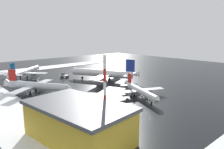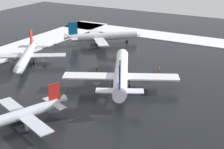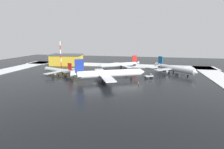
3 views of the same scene
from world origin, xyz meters
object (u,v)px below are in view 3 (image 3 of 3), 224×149
at_px(airplane_parked_portside, 59,70).
at_px(airplane_far_rear, 120,65).
at_px(ground_crew_by_nose_gear, 139,83).
at_px(airplane_parked_starboard, 108,74).
at_px(cargo_hangar, 66,60).
at_px(antenna_mast, 61,54).
at_px(pushback_tug, 149,76).
at_px(ground_crew_beside_wing, 126,75).
at_px(airplane_distant_tail, 174,68).

bearing_deg(airplane_parked_portside, airplane_far_rear, -119.27).
xyz_separation_m(airplane_parked_portside, ground_crew_by_nose_gear, (-48.77, 14.33, -1.62)).
distance_m(airplane_parked_starboard, airplane_parked_portside, 34.07).
relative_size(airplane_parked_portside, cargo_hangar, 0.95).
bearing_deg(airplane_parked_portside, antenna_mast, -43.22).
bearing_deg(pushback_tug, airplane_parked_portside, 151.30).
bearing_deg(antenna_mast, ground_crew_by_nose_gear, 145.11).
bearing_deg(pushback_tug, cargo_hangar, 121.54).
bearing_deg(airplane_parked_portside, ground_crew_by_nose_gear, -175.06).
bearing_deg(airplane_parked_starboard, airplane_parked_portside, 138.61).
relative_size(pushback_tug, antenna_mast, 0.26).
bearing_deg(ground_crew_by_nose_gear, ground_crew_beside_wing, 1.77).
distance_m(airplane_parked_starboard, ground_crew_beside_wing, 15.34).
xyz_separation_m(airplane_parked_portside, airplane_far_rear, (-32.84, -26.99, 0.50)).
bearing_deg(airplane_parked_starboard, antenna_mast, 114.47).
bearing_deg(airplane_far_rear, cargo_hangar, -44.11).
distance_m(pushback_tug, antenna_mast, 73.24).
height_order(airplane_far_rear, ground_crew_by_nose_gear, airplane_far_rear).
bearing_deg(ground_crew_beside_wing, airplane_far_rear, 18.89).
relative_size(airplane_distant_tail, antenna_mast, 1.35).
relative_size(airplane_parked_portside, airplane_distant_tail, 0.96).
distance_m(ground_crew_by_nose_gear, cargo_hangar, 80.06).
xyz_separation_m(airplane_far_rear, ground_crew_by_nose_gear, (-15.93, 41.32, -2.12)).
xyz_separation_m(airplane_parked_starboard, airplane_parked_portside, (32.87, -8.89, -1.28)).
xyz_separation_m(ground_crew_by_nose_gear, ground_crew_beside_wing, (8.18, -18.37, 0.00)).
bearing_deg(ground_crew_by_nose_gear, airplane_parked_starboard, 48.91).
bearing_deg(cargo_hangar, airplane_far_rear, 161.61).
distance_m(airplane_parked_portside, ground_crew_beside_wing, 40.82).
bearing_deg(airplane_parked_portside, airplane_distant_tail, -143.65).
bearing_deg(airplane_parked_starboard, ground_crew_beside_wing, 32.90).
relative_size(airplane_parked_starboard, ground_crew_beside_wing, 21.50).
xyz_separation_m(pushback_tug, antenna_mast, (67.54, -27.03, 8.46)).
bearing_deg(ground_crew_by_nose_gear, airplane_distant_tail, -53.17).
bearing_deg(antenna_mast, airplane_far_rear, 176.97).
distance_m(airplane_parked_starboard, antenna_mast, 60.88).
bearing_deg(ground_crew_beside_wing, cargo_hangar, 59.00).
bearing_deg(airplane_parked_starboard, cargo_hangar, 109.01).
distance_m(ground_crew_beside_wing, cargo_hangar, 62.74).
distance_m(airplane_parked_starboard, pushback_tug, 23.68).
relative_size(ground_crew_by_nose_gear, cargo_hangar, 0.06).
height_order(ground_crew_by_nose_gear, ground_crew_beside_wing, same).
relative_size(airplane_parked_starboard, airplane_distant_tail, 1.40).
bearing_deg(antenna_mast, airplane_parked_portside, 115.47).
bearing_deg(antenna_mast, pushback_tug, 158.19).
height_order(ground_crew_beside_wing, cargo_hangar, cargo_hangar).
relative_size(airplane_distant_tail, ground_crew_beside_wing, 15.41).
distance_m(airplane_parked_portside, airplane_far_rear, 42.51).
relative_size(ground_crew_beside_wing, cargo_hangar, 0.06).
relative_size(pushback_tug, ground_crew_beside_wing, 2.97).
distance_m(pushback_tug, cargo_hangar, 74.76).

